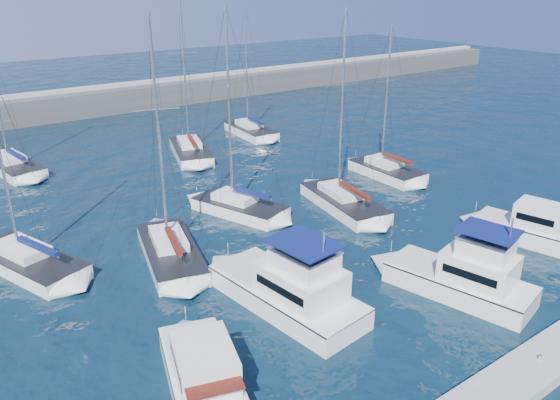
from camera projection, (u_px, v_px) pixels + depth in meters
ground at (366, 272)px, 32.92m from camera, size 220.00×220.00×0.00m
breakwater at (87, 105)px, 71.51m from camera, size 160.00×6.00×4.45m
dock at (538, 365)px, 24.56m from camera, size 40.00×2.20×0.60m
dock_cleat_centre at (540, 358)px, 24.40m from camera, size 0.16×0.16×0.25m
motor_yacht_port_outer at (203, 376)px, 22.96m from camera, size 4.60×7.29×3.20m
motor_yacht_port_inner at (291, 290)px, 28.91m from camera, size 4.66×9.58×4.69m
motor_yacht_stbd_inner at (466, 278)px, 30.09m from camera, size 4.93×8.45×4.69m
motor_yacht_stbd_outer at (529, 228)px, 36.58m from camera, size 4.09×6.76×3.20m
sailboat_mid_a at (28, 261)px, 33.13m from camera, size 5.66×8.85×14.32m
sailboat_mid_b at (171, 252)px, 34.27m from camera, size 5.02×8.79×15.09m
sailboat_mid_c at (239, 207)px, 41.00m from camera, size 5.23×7.81×15.19m
sailboat_mid_d at (343, 202)px, 42.00m from camera, size 4.60×8.85×15.00m
sailboat_mid_e at (387, 171)px, 48.80m from camera, size 3.21×7.09×13.38m
sailboat_back_a at (13, 166)px, 50.11m from camera, size 4.28×8.97×14.82m
sailboat_back_b at (191, 150)px, 54.53m from camera, size 5.73×9.25×15.92m
sailboat_back_c at (251, 131)px, 61.63m from camera, size 3.63×7.71×14.42m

